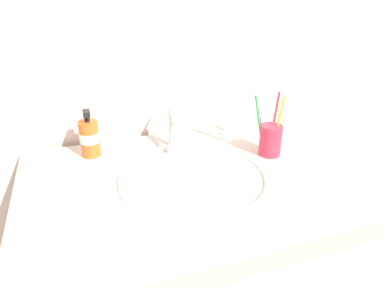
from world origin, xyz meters
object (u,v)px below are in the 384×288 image
(toothbrush_green, at_px, (258,117))
(soap_dispenser, at_px, (90,137))
(toothbrush_cup, at_px, (270,140))
(toothbrush_red, at_px, (275,114))
(toothbrush_yellow, at_px, (280,117))
(toothbrush_purple, at_px, (259,116))
(faucet, at_px, (174,127))

(toothbrush_green, height_order, soap_dispenser, toothbrush_green)
(toothbrush_cup, bearing_deg, toothbrush_green, 145.29)
(toothbrush_red, distance_m, soap_dispenser, 0.57)
(toothbrush_yellow, distance_m, toothbrush_purple, 0.06)
(toothbrush_green, height_order, toothbrush_purple, same)
(toothbrush_yellow, relative_size, toothbrush_green, 1.01)
(toothbrush_red, xyz_separation_m, soap_dispenser, (-0.55, 0.15, -0.06))
(toothbrush_cup, distance_m, toothbrush_yellow, 0.08)
(toothbrush_cup, height_order, toothbrush_red, toothbrush_red)
(toothbrush_green, xyz_separation_m, toothbrush_purple, (0.01, 0.01, -0.00))
(toothbrush_red, bearing_deg, soap_dispenser, 164.87)
(toothbrush_red, height_order, soap_dispenser, toothbrush_red)
(toothbrush_cup, height_order, toothbrush_yellow, toothbrush_yellow)
(faucet, distance_m, toothbrush_yellow, 0.32)
(faucet, distance_m, soap_dispenser, 0.26)
(toothbrush_red, relative_size, toothbrush_purple, 0.99)
(toothbrush_yellow, xyz_separation_m, toothbrush_purple, (-0.05, 0.04, -0.00))
(faucet, bearing_deg, toothbrush_yellow, -27.47)
(toothbrush_yellow, xyz_separation_m, soap_dispenser, (-0.54, 0.19, -0.06))
(faucet, height_order, toothbrush_yellow, toothbrush_yellow)
(toothbrush_purple, bearing_deg, toothbrush_cup, -47.06)
(toothbrush_red, bearing_deg, toothbrush_cup, -132.88)
(toothbrush_cup, distance_m, toothbrush_green, 0.08)
(faucet, bearing_deg, soap_dispenser, 171.74)
(toothbrush_purple, xyz_separation_m, soap_dispenser, (-0.49, 0.15, -0.06))
(toothbrush_red, xyz_separation_m, toothbrush_green, (-0.06, -0.01, 0.00))
(toothbrush_cup, relative_size, toothbrush_yellow, 0.46)
(toothbrush_red, height_order, toothbrush_yellow, toothbrush_yellow)
(toothbrush_red, bearing_deg, toothbrush_green, -174.95)
(soap_dispenser, bearing_deg, toothbrush_red, -15.13)
(faucet, bearing_deg, toothbrush_red, -20.79)
(toothbrush_green, bearing_deg, toothbrush_purple, 45.99)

